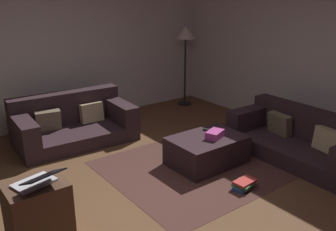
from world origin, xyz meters
name	(u,v)px	position (x,y,z in m)	size (l,w,h in m)	color
ground_plane	(158,203)	(0.00, 0.00, 0.00)	(6.40, 6.40, 0.00)	brown
rear_partition	(45,49)	(0.00, 3.14, 1.30)	(6.40, 0.12, 2.60)	beige
corner_partition	(332,55)	(3.14, 0.00, 1.30)	(0.12, 6.40, 2.60)	beige
couch_left	(72,123)	(0.00, 2.26, 0.27)	(1.76, 1.05, 0.70)	#2D1E23
couch_right	(301,140)	(2.24, -0.22, 0.26)	(0.88, 1.89, 0.66)	#2D1E23
ottoman	(207,150)	(1.09, 0.41, 0.19)	(0.97, 0.68, 0.38)	#2D1E23
gift_box	(215,134)	(1.15, 0.34, 0.42)	(0.25, 0.17, 0.09)	#B23F8C
tv_remote	(209,130)	(1.26, 0.56, 0.39)	(0.05, 0.16, 0.02)	black
side_table	(38,213)	(-1.23, 0.14, 0.30)	(0.52, 0.44, 0.59)	#4C3323
laptop	(37,180)	(-1.22, 0.08, 0.64)	(0.42, 0.45, 0.18)	silver
book_stack	(243,184)	(0.98, -0.35, 0.06)	(0.30, 0.24, 0.11)	#2D5193
corner_lamp	(186,38)	(2.58, 2.69, 1.32)	(0.36, 0.36, 1.56)	black
area_rug	(206,163)	(1.09, 0.41, 0.00)	(2.60, 2.00, 0.01)	#462923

